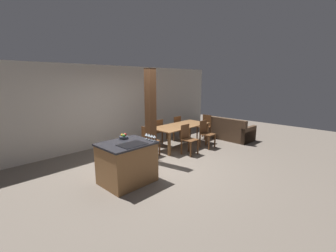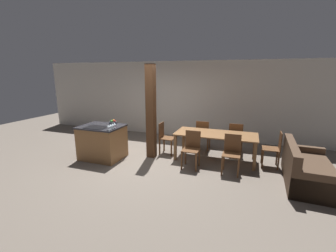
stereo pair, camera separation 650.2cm
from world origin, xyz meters
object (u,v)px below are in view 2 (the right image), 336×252
object	(u,v)px
dining_chair_near_left	(192,148)
dining_chair_near_right	(232,153)
wine_glass_end	(114,124)
dining_chair_far_left	(203,134)
wine_glass_far	(112,125)
wine_glass_near	(108,126)
dining_chair_far_right	(236,137)
dining_chair_foot_end	(274,148)
timber_post	(151,112)
wine_glass_middle	(110,125)
couch	(306,170)
dining_chair_head_end	(165,137)
fruit_bowl	(113,122)
kitchen_island	(102,142)
dining_table	(216,136)

from	to	relation	value
dining_chair_near_left	dining_chair_near_right	distance (m)	0.95
wine_glass_end	dining_chair_far_left	world-z (taller)	wine_glass_end
wine_glass_far	wine_glass_end	size ratio (longest dim) A/B	1.00
dining_chair_near_right	wine_glass_end	bearing A→B (deg)	-173.21
wine_glass_near	dining_chair_far_left	world-z (taller)	wine_glass_near
dining_chair_far_right	dining_chair_foot_end	distance (m)	1.18
timber_post	wine_glass_middle	bearing A→B (deg)	-131.03
wine_glass_middle	wine_glass_end	xyz separation A→B (m)	(0.00, 0.18, 0.00)
dining_chair_near_left	couch	bearing A→B (deg)	0.25
dining_chair_head_end	wine_glass_middle	bearing A→B (deg)	140.71
dining_chair_head_end	dining_chair_foot_end	bearing A→B (deg)	-90.00
fruit_bowl	wine_glass_near	size ratio (longest dim) A/B	1.50
wine_glass_middle	wine_glass_end	bearing A→B (deg)	90.00
dining_chair_head_end	timber_post	size ratio (longest dim) A/B	0.36
fruit_bowl	dining_chair_head_end	xyz separation A→B (m)	(1.32, 0.62, -0.48)
wine_glass_middle	wine_glass_end	size ratio (longest dim) A/B	1.00
wine_glass_near	dining_chair_far_left	distance (m)	2.84
kitchen_island	dining_table	size ratio (longest dim) A/B	0.53
wine_glass_end	wine_glass_near	bearing A→B (deg)	-90.00
dining_chair_far_left	couch	size ratio (longest dim) A/B	0.50
dining_chair_near_left	couch	xyz separation A→B (m)	(2.49, 0.01, -0.20)
wine_glass_middle	timber_post	world-z (taller)	timber_post
wine_glass_middle	dining_chair_near_right	world-z (taller)	wine_glass_middle
wine_glass_far	dining_chair_far_left	bearing A→B (deg)	43.08
dining_table	fruit_bowl	bearing A→B (deg)	-167.34
dining_chair_far_right	dining_chair_near_left	bearing A→B (deg)	55.53
dining_chair_near_right	dining_chair_foot_end	world-z (taller)	same
dining_chair_head_end	timber_post	bearing A→B (deg)	144.91
wine_glass_near	dining_chair_near_right	xyz separation A→B (m)	(2.90, 0.61, -0.54)
dining_chair_near_left	dining_chair_head_end	distance (m)	1.18
kitchen_island	dining_chair_head_end	world-z (taller)	kitchen_island
wine_glass_middle	dining_chair_head_end	xyz separation A→B (m)	(1.00, 1.22, -0.54)
wine_glass_near	timber_post	world-z (taller)	timber_post
dining_chair_foot_end	couch	size ratio (longest dim) A/B	0.50
dining_chair_far_right	dining_chair_foot_end	xyz separation A→B (m)	(0.95, -0.69, 0.00)
wine_glass_far	dining_chair_near_right	world-z (taller)	wine_glass_far
dining_chair_far_right	timber_post	world-z (taller)	timber_post
fruit_bowl	dining_chair_near_right	distance (m)	3.26
dining_table	dining_chair_far_left	xyz separation A→B (m)	(-0.48, 0.69, -0.16)
dining_chair_foot_end	couch	world-z (taller)	dining_chair_foot_end
couch	timber_post	size ratio (longest dim) A/B	0.71
wine_glass_far	dining_chair_head_end	size ratio (longest dim) A/B	0.15
wine_glass_end	dining_chair_far_right	bearing A→B (deg)	30.86
kitchen_island	dining_chair_near_left	bearing A→B (deg)	5.66
fruit_bowl	dining_chair_near_right	world-z (taller)	fruit_bowl
dining_table	dining_chair_far_left	distance (m)	0.86
dining_chair_head_end	timber_post	xyz separation A→B (m)	(-0.27, -0.38, 0.78)
dining_chair_near_left	wine_glass_near	bearing A→B (deg)	-162.56
dining_chair_foot_end	couch	distance (m)	0.92
kitchen_island	wine_glass_end	bearing A→B (deg)	-12.24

